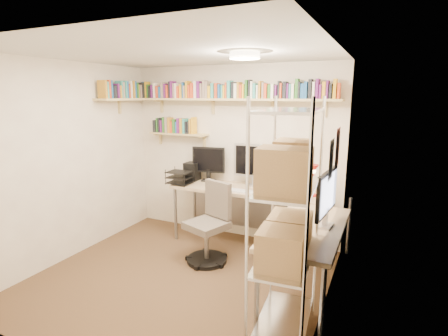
{
  "coord_description": "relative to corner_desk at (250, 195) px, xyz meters",
  "views": [
    {
      "loc": [
        2.03,
        -3.13,
        2.08
      ],
      "look_at": [
        0.31,
        0.55,
        1.23
      ],
      "focal_mm": 28.0,
      "sensor_mm": 36.0,
      "label": 1
    }
  ],
  "objects": [
    {
      "name": "ground",
      "position": [
        -0.5,
        -0.94,
        -0.81
      ],
      "size": [
        3.2,
        3.2,
        0.0
      ],
      "primitive_type": "plane",
      "color": "#4A371F",
      "rests_on": "ground"
    },
    {
      "name": "corner_desk",
      "position": [
        0.0,
        0.0,
        0.0
      ],
      "size": [
        2.52,
        2.13,
        1.42
      ],
      "color": "#C9B383",
      "rests_on": "ground"
    },
    {
      "name": "wall_shelves",
      "position": [
        -0.93,
        0.36,
        1.21
      ],
      "size": [
        3.12,
        1.09,
        0.8
      ],
      "color": "#D6BE79",
      "rests_on": "ground"
    },
    {
      "name": "wire_rack",
      "position": [
        0.86,
        -1.44,
        0.38
      ],
      "size": [
        0.52,
        0.93,
        2.07
      ],
      "rotation": [
        0.0,
        0.0,
        0.09
      ],
      "color": "silver",
      "rests_on": "ground"
    },
    {
      "name": "room_shell",
      "position": [
        -0.5,
        -0.94,
        0.74
      ],
      "size": [
        3.24,
        3.04,
        2.52
      ],
      "color": "beige",
      "rests_on": "ground"
    },
    {
      "name": "office_chair",
      "position": [
        -0.39,
        -0.38,
        -0.38
      ],
      "size": [
        0.57,
        0.58,
        1.02
      ],
      "rotation": [
        0.0,
        0.0,
        -0.34
      ],
      "color": "black",
      "rests_on": "ground"
    }
  ]
}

